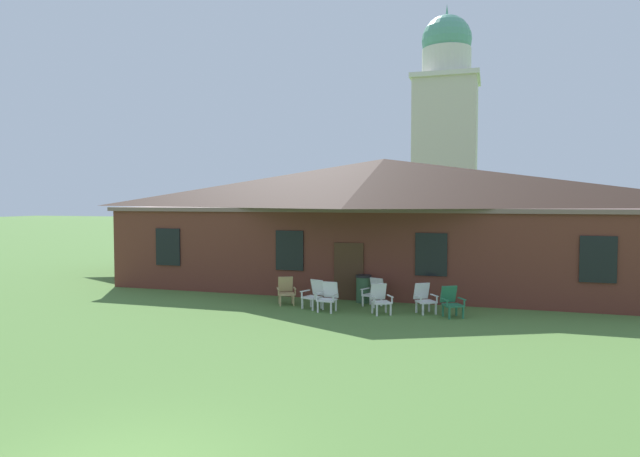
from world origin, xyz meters
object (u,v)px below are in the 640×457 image
(lawn_chair_left_end, at_px, (328,296))
(lawn_chair_far_side, at_px, (424,298))
(lawn_chair_under_eave, at_px, (451,301))
(lawn_chair_by_porch, at_px, (286,290))
(lawn_chair_middle, at_px, (374,291))
(lawn_chair_near_door, at_px, (314,294))
(trash_bin, at_px, (363,288))
(lawn_chair_right_end, at_px, (380,298))

(lawn_chair_left_end, distance_m, lawn_chair_far_side, 3.11)
(lawn_chair_left_end, relative_size, lawn_chair_under_eave, 1.00)
(lawn_chair_by_porch, distance_m, lawn_chair_middle, 3.08)
(lawn_chair_by_porch, distance_m, lawn_chair_left_end, 1.89)
(lawn_chair_near_door, bearing_deg, trash_bin, 49.35)
(lawn_chair_middle, bearing_deg, lawn_chair_by_porch, -168.00)
(lawn_chair_left_end, xyz_separation_m, lawn_chair_far_side, (3.04, 0.67, 0.00))
(lawn_chair_by_porch, bearing_deg, lawn_chair_left_end, -21.89)
(lawn_chair_left_end, height_order, lawn_chair_far_side, same)
(lawn_chair_by_porch, height_order, lawn_chair_right_end, same)
(lawn_chair_near_door, bearing_deg, lawn_chair_far_side, 5.44)
(lawn_chair_middle, distance_m, lawn_chair_under_eave, 2.86)
(lawn_chair_near_door, distance_m, trash_bin, 2.06)
(lawn_chair_under_eave, bearing_deg, lawn_chair_by_porch, 176.02)
(lawn_chair_by_porch, bearing_deg, lawn_chair_middle, 12.00)
(lawn_chair_by_porch, xyz_separation_m, lawn_chair_middle, (3.01, 0.64, 0.00))
(lawn_chair_far_side, bearing_deg, lawn_chair_by_porch, 179.53)
(lawn_chair_right_end, bearing_deg, lawn_chair_near_door, 174.93)
(lawn_chair_by_porch, relative_size, lawn_chair_right_end, 1.00)
(lawn_chair_by_porch, distance_m, trash_bin, 2.77)
(lawn_chair_left_end, distance_m, lawn_chair_right_end, 1.71)
(lawn_chair_left_end, bearing_deg, trash_bin, 68.25)
(lawn_chair_near_door, height_order, trash_bin, trash_bin)
(lawn_chair_right_end, bearing_deg, trash_bin, 118.31)
(lawn_chair_right_end, relative_size, lawn_chair_far_side, 1.00)
(trash_bin, bearing_deg, lawn_chair_near_door, -130.65)
(lawn_chair_near_door, height_order, lawn_chair_middle, same)
(lawn_chair_middle, xyz_separation_m, trash_bin, (-0.50, 0.54, -0.00))
(lawn_chair_by_porch, xyz_separation_m, trash_bin, (2.51, 1.18, -0.00))
(lawn_chair_under_eave, distance_m, trash_bin, 3.53)
(lawn_chair_under_eave, height_order, trash_bin, trash_bin)
(lawn_chair_near_door, bearing_deg, lawn_chair_left_end, -28.54)
(lawn_chair_right_end, xyz_separation_m, trash_bin, (-0.95, 1.76, -0.00))
(lawn_chair_under_eave, bearing_deg, trash_bin, 153.62)
(lawn_chair_near_door, bearing_deg, lawn_chair_right_end, -5.07)
(lawn_chair_by_porch, distance_m, lawn_chair_near_door, 1.23)
(lawn_chair_left_end, xyz_separation_m, lawn_chair_under_eave, (3.92, 0.31, 0.00))
(lawn_chair_by_porch, height_order, lawn_chair_under_eave, same)
(lawn_chair_left_end, bearing_deg, lawn_chair_near_door, 151.46)
(lawn_chair_near_door, height_order, lawn_chair_right_end, same)
(lawn_chair_middle, distance_m, lawn_chair_far_side, 1.91)
(lawn_chair_near_door, xyz_separation_m, lawn_chair_far_side, (3.63, 0.35, 0.00))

